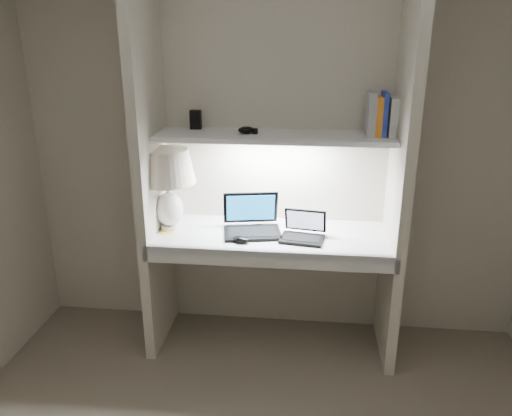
# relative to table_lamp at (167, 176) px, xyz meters

# --- Properties ---
(back_wall) EXTENTS (3.20, 0.01, 2.50)m
(back_wall) POSITION_rel_table_lamp_xyz_m (0.64, 0.26, 0.14)
(back_wall) COLOR beige
(back_wall) RESTS_ON floor
(alcove_panel_left) EXTENTS (0.06, 0.55, 2.50)m
(alcove_panel_left) POSITION_rel_table_lamp_xyz_m (-0.09, -0.02, 0.14)
(alcove_panel_left) COLOR beige
(alcove_panel_left) RESTS_ON floor
(alcove_panel_right) EXTENTS (0.06, 0.55, 2.50)m
(alcove_panel_right) POSITION_rel_table_lamp_xyz_m (1.37, -0.02, 0.14)
(alcove_panel_right) COLOR beige
(alcove_panel_right) RESTS_ON floor
(desk) EXTENTS (1.40, 0.55, 0.04)m
(desk) POSITION_rel_table_lamp_xyz_m (0.64, -0.02, -0.36)
(desk) COLOR white
(desk) RESTS_ON alcove_panel_left
(desk_apron) EXTENTS (1.46, 0.03, 0.10)m
(desk_apron) POSITION_rel_table_lamp_xyz_m (0.64, -0.28, -0.39)
(desk_apron) COLOR silver
(desk_apron) RESTS_ON desk
(shelf) EXTENTS (1.40, 0.36, 0.03)m
(shelf) POSITION_rel_table_lamp_xyz_m (0.64, 0.08, 0.24)
(shelf) COLOR silver
(shelf) RESTS_ON back_wall
(strip_light) EXTENTS (0.60, 0.04, 0.02)m
(strip_light) POSITION_rel_table_lamp_xyz_m (0.64, 0.08, 0.22)
(strip_light) COLOR white
(strip_light) RESTS_ON shelf
(table_lamp) EXTENTS (0.34, 0.34, 0.51)m
(table_lamp) POSITION_rel_table_lamp_xyz_m (0.00, 0.00, 0.00)
(table_lamp) COLOR white
(table_lamp) RESTS_ON desk
(laptop_main) EXTENTS (0.39, 0.35, 0.23)m
(laptop_main) POSITION_rel_table_lamp_xyz_m (0.51, 0.00, -0.29)
(laptop_main) COLOR black
(laptop_main) RESTS_ON desk
(laptop_netbook) EXTENTS (0.28, 0.26, 0.16)m
(laptop_netbook) POSITION_rel_table_lamp_xyz_m (0.83, -0.07, -0.30)
(laptop_netbook) COLOR black
(laptop_netbook) RESTS_ON desk
(speaker) EXTENTS (0.11, 0.08, 0.15)m
(speaker) POSITION_rel_table_lamp_xyz_m (0.53, 0.21, -0.27)
(speaker) COLOR silver
(speaker) RESTS_ON desk
(mouse) EXTENTS (0.12, 0.10, 0.04)m
(mouse) POSITION_rel_table_lamp_xyz_m (0.47, -0.18, -0.32)
(mouse) COLOR black
(mouse) RESTS_ON desk
(cable_coil) EXTENTS (0.11, 0.11, 0.01)m
(cable_coil) POSITION_rel_table_lamp_xyz_m (0.55, 0.06, -0.33)
(cable_coil) COLOR black
(cable_coil) RESTS_ON desk
(sticky_note) EXTENTS (0.10, 0.10, 0.00)m
(sticky_note) POSITION_rel_table_lamp_xyz_m (0.00, -0.07, -0.34)
(sticky_note) COLOR yellow
(sticky_note) RESTS_ON desk
(book_row) EXTENTS (0.24, 0.17, 0.25)m
(book_row) POSITION_rel_table_lamp_xyz_m (1.29, 0.10, 0.37)
(book_row) COLOR silver
(book_row) RESTS_ON shelf
(shelf_box) EXTENTS (0.07, 0.05, 0.12)m
(shelf_box) POSITION_rel_table_lamp_xyz_m (0.14, 0.19, 0.31)
(shelf_box) COLOR black
(shelf_box) RESTS_ON shelf
(shelf_gadget) EXTENTS (0.11, 0.09, 0.04)m
(shelf_gadget) POSITION_rel_table_lamp_xyz_m (0.48, 0.07, 0.28)
(shelf_gadget) COLOR black
(shelf_gadget) RESTS_ON shelf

